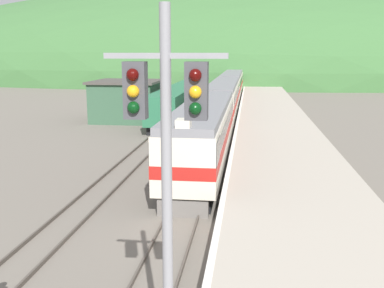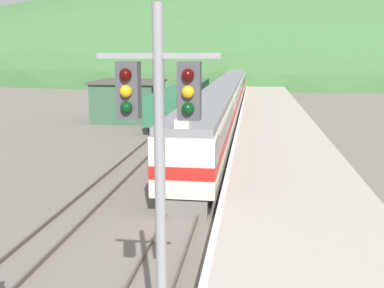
# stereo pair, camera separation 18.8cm
# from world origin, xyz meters

# --- Properties ---
(track_main) EXTENTS (1.52, 180.00, 0.16)m
(track_main) POSITION_xyz_m (0.00, 70.00, 0.08)
(track_main) COLOR #4C443D
(track_main) RESTS_ON ground
(track_siding) EXTENTS (1.52, 180.00, 0.16)m
(track_siding) POSITION_xyz_m (-4.87, 70.00, 0.08)
(track_siding) COLOR #4C443D
(track_siding) RESTS_ON ground
(platform) EXTENTS (6.89, 140.00, 1.02)m
(platform) POSITION_xyz_m (5.13, 50.00, 0.50)
(platform) COLOR #ADA393
(platform) RESTS_ON ground
(distant_hills) EXTENTS (231.48, 104.17, 51.22)m
(distant_hills) POSITION_xyz_m (0.00, 133.61, 0.00)
(distant_hills) COLOR #3D6B38
(distant_hills) RESTS_ON ground
(station_shed) EXTENTS (6.99, 7.17, 4.27)m
(station_shed) POSITION_xyz_m (-10.14, 45.30, 2.16)
(station_shed) COLOR #385B42
(station_shed) RESTS_ON ground
(express_train_lead_car) EXTENTS (3.00, 19.23, 4.39)m
(express_train_lead_car) POSITION_xyz_m (0.00, 26.87, 2.20)
(express_train_lead_car) COLOR black
(express_train_lead_car) RESTS_ON ground
(carriage_second) EXTENTS (2.99, 20.57, 4.03)m
(carriage_second) POSITION_xyz_m (0.00, 47.88, 2.19)
(carriage_second) COLOR black
(carriage_second) RESTS_ON ground
(carriage_third) EXTENTS (2.99, 20.57, 4.03)m
(carriage_third) POSITION_xyz_m (0.00, 69.33, 2.19)
(carriage_third) COLOR black
(carriage_third) RESTS_ON ground
(carriage_fourth) EXTENTS (2.99, 20.57, 4.03)m
(carriage_fourth) POSITION_xyz_m (0.00, 90.78, 2.19)
(carriage_fourth) COLOR black
(carriage_fourth) RESTS_ON ground
(siding_train) EXTENTS (2.90, 28.22, 3.45)m
(siding_train) POSITION_xyz_m (-4.87, 50.37, 1.78)
(siding_train) COLOR black
(siding_train) RESTS_ON ground
(signal_mast_main) EXTENTS (2.20, 0.42, 8.10)m
(signal_mast_main) POSITION_xyz_m (1.36, 6.60, 5.32)
(signal_mast_main) COLOR gray
(signal_mast_main) RESTS_ON ground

